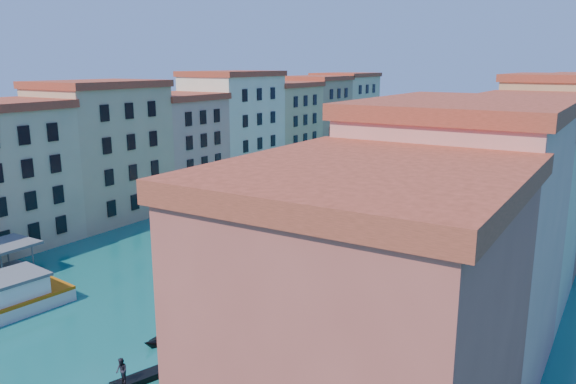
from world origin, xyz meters
name	(u,v)px	position (x,y,z in m)	size (l,w,h in m)	color
left_bank_palazzos	(213,134)	(-26.00, 64.68, 9.71)	(12.80, 128.40, 21.00)	beige
right_bank_palazzos	(545,161)	(30.00, 65.00, 9.75)	(12.80, 128.40, 21.00)	#AA4738
quay	(478,220)	(22.00, 65.00, 0.50)	(4.00, 140.00, 1.00)	gray
restaurant_awnings	(353,312)	(22.19, 23.00, 2.99)	(3.20, 44.55, 3.12)	#66100D
mooring_poles_right	(349,298)	(19.10, 28.80, 1.30)	(1.44, 54.24, 3.20)	brown
vaporetto_far	(343,194)	(-0.02, 66.06, 1.37)	(9.32, 21.03, 3.05)	silver
gondola_fore	(188,323)	(8.63, 18.58, 0.37)	(1.09, 10.96, 2.19)	black
gondola_right	(171,364)	(12.29, 12.55, 0.49)	(4.95, 12.37, 2.54)	black
gondola_far	(417,210)	(12.55, 66.51, 0.34)	(1.51, 11.61, 1.64)	black
motorboat_mid	(192,239)	(-6.89, 36.62, 0.51)	(4.31, 6.57, 1.31)	silver
motorboat_far	(420,176)	(4.41, 91.49, 0.63)	(4.60, 8.21, 1.62)	silver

